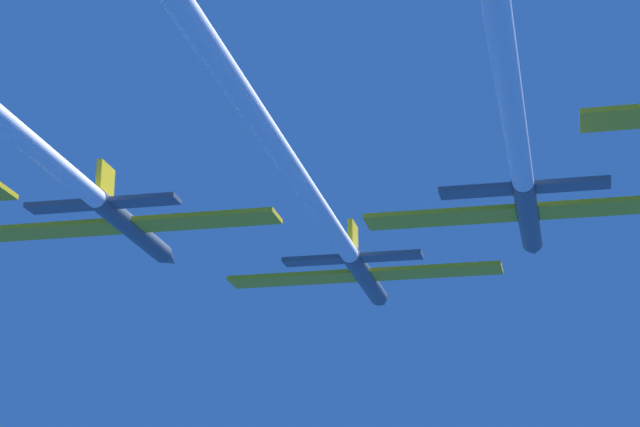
# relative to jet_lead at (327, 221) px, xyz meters

# --- Properties ---
(jet_lead) EXTENTS (18.53, 50.00, 3.07)m
(jet_lead) POSITION_rel_jet_lead_xyz_m (0.00, 0.00, 0.00)
(jet_lead) COLOR #4C5660
(jet_left_wing) EXTENTS (18.53, 58.54, 3.07)m
(jet_left_wing) POSITION_rel_jet_lead_xyz_m (-12.29, -15.78, 0.61)
(jet_left_wing) COLOR #4C5660
(jet_right_wing) EXTENTS (18.53, 61.53, 3.07)m
(jet_right_wing) POSITION_rel_jet_lead_xyz_m (11.47, -16.74, -0.04)
(jet_right_wing) COLOR #4C5660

